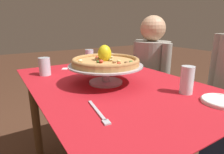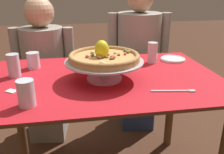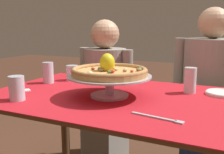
# 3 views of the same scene
# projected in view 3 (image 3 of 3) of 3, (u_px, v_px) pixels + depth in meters

# --- Properties ---
(dining_table) EXTENTS (1.29, 0.86, 0.76)m
(dining_table) POSITION_uv_depth(u_px,v_px,m) (114.00, 116.00, 1.38)
(dining_table) COLOR brown
(dining_table) RESTS_ON ground
(pizza_stand) EXTENTS (0.42, 0.42, 0.11)m
(pizza_stand) POSITION_uv_depth(u_px,v_px,m) (110.00, 81.00, 1.31)
(pizza_stand) COLOR #B7B7C1
(pizza_stand) RESTS_ON dining_table
(pizza) EXTENTS (0.37, 0.37, 0.11)m
(pizza) POSITION_uv_depth(u_px,v_px,m) (109.00, 71.00, 1.30)
(pizza) COLOR tan
(pizza) RESTS_ON pizza_stand
(water_glass_back_right) EXTENTS (0.06, 0.06, 0.14)m
(water_glass_back_right) POSITION_uv_depth(u_px,v_px,m) (190.00, 82.00, 1.39)
(water_glass_back_right) COLOR white
(water_glass_back_right) RESTS_ON dining_table
(water_glass_side_left) EXTENTS (0.07, 0.07, 0.13)m
(water_glass_side_left) POSITION_uv_depth(u_px,v_px,m) (48.00, 74.00, 1.64)
(water_glass_side_left) COLOR silver
(water_glass_side_left) RESTS_ON dining_table
(water_glass_back_left) EXTENTS (0.08, 0.08, 0.10)m
(water_glass_back_left) POSITION_uv_depth(u_px,v_px,m) (72.00, 74.00, 1.73)
(water_glass_back_left) COLOR silver
(water_glass_back_left) RESTS_ON dining_table
(water_glass_front_left) EXTENTS (0.07, 0.07, 0.12)m
(water_glass_front_left) POSITION_uv_depth(u_px,v_px,m) (17.00, 90.00, 1.25)
(water_glass_front_left) COLOR silver
(water_glass_front_left) RESTS_ON dining_table
(side_plate) EXTENTS (0.16, 0.16, 0.02)m
(side_plate) POSITION_uv_depth(u_px,v_px,m) (222.00, 93.00, 1.36)
(side_plate) COLOR white
(side_plate) RESTS_ON dining_table
(dinner_fork) EXTENTS (0.21, 0.05, 0.01)m
(dinner_fork) POSITION_uv_depth(u_px,v_px,m) (160.00, 118.00, 1.00)
(dinner_fork) COLOR #B7B7C1
(dinner_fork) RESTS_ON dining_table
(sugar_packet) EXTENTS (0.06, 0.06, 0.00)m
(sugar_packet) POSITION_uv_depth(u_px,v_px,m) (26.00, 90.00, 1.45)
(sugar_packet) COLOR white
(sugar_packet) RESTS_ON dining_table
(diner_left) EXTENTS (0.49, 0.37, 1.16)m
(diner_left) POSITION_uv_depth(u_px,v_px,m) (105.00, 94.00, 2.17)
(diner_left) COLOR gray
(diner_left) RESTS_ON ground
(diner_right) EXTENTS (0.52, 0.41, 1.23)m
(diner_right) POSITION_uv_depth(u_px,v_px,m) (209.00, 98.00, 1.86)
(diner_right) COLOR navy
(diner_right) RESTS_ON ground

